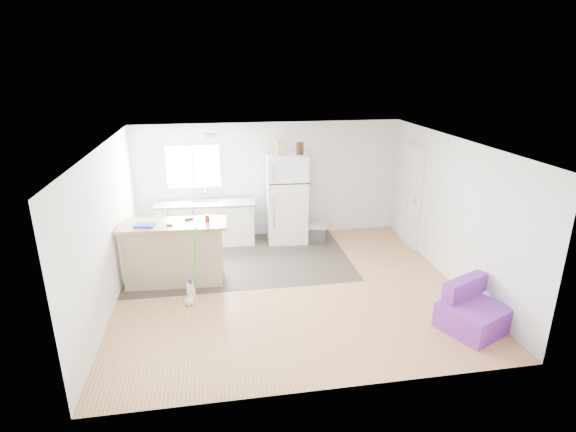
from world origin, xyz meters
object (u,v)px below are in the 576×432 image
(peninsula, at_px, (174,253))
(cooler, at_px, (313,233))
(bottle_right, at_px, (302,148))
(mop, at_px, (191,290))
(purple_seat, at_px, (472,312))
(cleaner_jug, at_px, (191,290))
(bottle_left, at_px, (298,149))
(blue_tray, at_px, (145,225))
(refrigerator, at_px, (287,198))
(red_cup, at_px, (207,218))
(kitchen_cabinets, at_px, (207,222))
(cardboard_box, at_px, (282,148))

(peninsula, bearing_deg, cooler, 30.55)
(peninsula, relative_size, bottle_right, 7.05)
(mop, bearing_deg, peninsula, 87.97)
(purple_seat, height_order, cleaner_jug, purple_seat)
(purple_seat, xyz_separation_m, cleaner_jug, (-3.91, 1.54, -0.11))
(purple_seat, xyz_separation_m, bottle_left, (-1.79, 3.64, 1.70))
(cleaner_jug, xyz_separation_m, blue_tray, (-0.68, 0.49, 0.95))
(peninsula, relative_size, mop, 1.37)
(blue_tray, xyz_separation_m, bottle_left, (2.79, 1.61, 0.85))
(cleaner_jug, height_order, blue_tray, blue_tray)
(refrigerator, distance_m, bottle_left, 1.05)
(purple_seat, height_order, red_cup, red_cup)
(bottle_left, bearing_deg, mop, -132.20)
(kitchen_cabinets, relative_size, blue_tray, 6.69)
(peninsula, bearing_deg, bottle_right, 35.67)
(cleaner_jug, xyz_separation_m, bottle_left, (2.12, 2.10, 1.81))
(purple_seat, relative_size, blue_tray, 3.43)
(red_cup, bearing_deg, kitchen_cabinets, 91.95)
(cooler, height_order, blue_tray, blue_tray)
(cleaner_jug, bearing_deg, mop, -96.69)
(refrigerator, xyz_separation_m, mop, (-1.88, -2.38, -0.67))
(blue_tray, bearing_deg, kitchen_cabinets, 62.07)
(refrigerator, bearing_deg, cardboard_box, -153.63)
(cooler, distance_m, bottle_right, 1.75)
(kitchen_cabinets, relative_size, cardboard_box, 6.69)
(red_cup, height_order, cardboard_box, cardboard_box)
(cleaner_jug, bearing_deg, bottle_right, 33.99)
(cooler, xyz_separation_m, bottle_left, (-0.30, 0.16, 1.73))
(purple_seat, distance_m, red_cup, 4.25)
(cleaner_jug, xyz_separation_m, cardboard_box, (1.79, 2.12, 1.83))
(blue_tray, distance_m, cardboard_box, 3.08)
(kitchen_cabinets, bearing_deg, cooler, -4.72)
(cleaner_jug, distance_m, bottle_right, 3.55)
(refrigerator, xyz_separation_m, bottle_left, (0.22, -0.06, 1.03))
(kitchen_cabinets, xyz_separation_m, purple_seat, (3.65, -3.79, -0.21))
(red_cup, relative_size, blue_tray, 0.40)
(kitchen_cabinets, relative_size, purple_seat, 1.95)
(peninsula, height_order, cooler, peninsula)
(peninsula, relative_size, cleaner_jug, 6.21)
(mop, xyz_separation_m, bottle_left, (2.10, 2.32, 1.70))
(peninsula, bearing_deg, cardboard_box, 40.49)
(cardboard_box, bearing_deg, red_cup, -133.45)
(purple_seat, relative_size, cardboard_box, 3.43)
(kitchen_cabinets, distance_m, refrigerator, 1.71)
(blue_tray, bearing_deg, cardboard_box, 33.42)
(purple_seat, distance_m, blue_tray, 5.08)
(mop, bearing_deg, kitchen_cabinets, 62.95)
(mop, relative_size, blue_tray, 4.30)
(peninsula, bearing_deg, red_cup, 2.65)
(mop, height_order, bottle_right, bottle_right)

